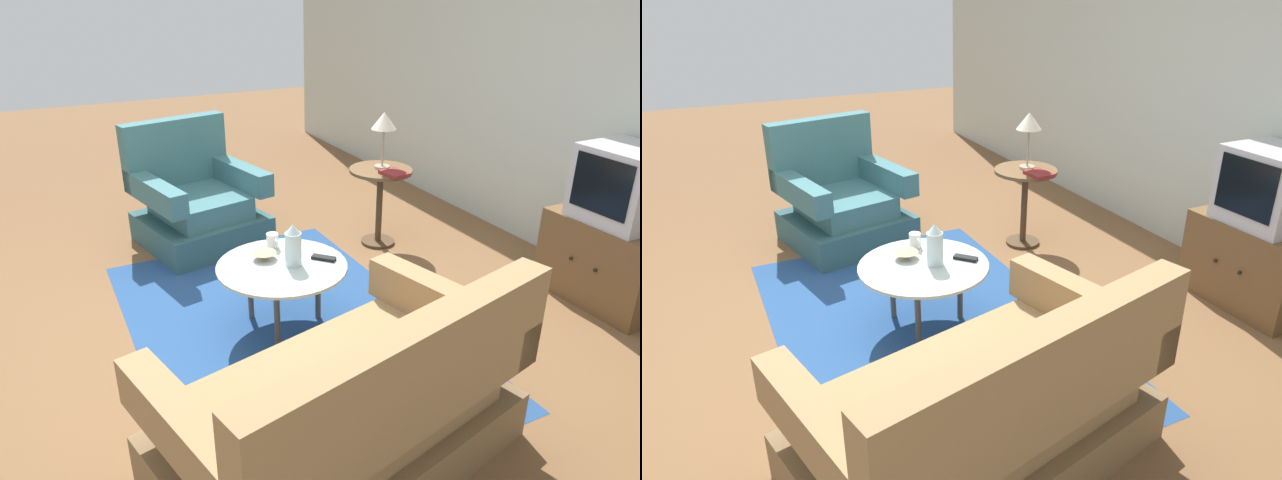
{
  "view_description": "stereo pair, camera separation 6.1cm",
  "coord_description": "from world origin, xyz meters",
  "views": [
    {
      "loc": [
        2.98,
        -1.0,
        1.98
      ],
      "look_at": [
        0.11,
        0.45,
        0.55
      ],
      "focal_mm": 32.72,
      "sensor_mm": 36.0,
      "label": 1
    },
    {
      "loc": [
        3.0,
        -0.94,
        1.98
      ],
      "look_at": [
        0.11,
        0.45,
        0.55
      ],
      "focal_mm": 32.72,
      "sensor_mm": 36.0,
      "label": 2
    }
  ],
  "objects": [
    {
      "name": "side_table",
      "position": [
        -0.73,
        1.4,
        0.46
      ],
      "size": [
        0.49,
        0.49,
        0.63
      ],
      "color": "brown",
      "rests_on": "ground"
    },
    {
      "name": "ground_plane",
      "position": [
        0.0,
        0.0,
        0.0
      ],
      "size": [
        16.0,
        16.0,
        0.0
      ],
      "primitive_type": "plane",
      "color": "brown"
    },
    {
      "name": "mug",
      "position": [
        -0.15,
        0.24,
        0.48
      ],
      "size": [
        0.12,
        0.07,
        0.09
      ],
      "color": "white",
      "rests_on": "coffee_table"
    },
    {
      "name": "coffee_table",
      "position": [
        0.1,
        0.19,
        0.4
      ],
      "size": [
        0.78,
        0.78,
        0.43
      ],
      "color": "#B2C6C1",
      "rests_on": "ground"
    },
    {
      "name": "couch",
      "position": [
        1.27,
        -0.0,
        0.29
      ],
      "size": [
        1.26,
        1.71,
        0.89
      ],
      "rotation": [
        0.0,
        0.0,
        1.8
      ],
      "color": "brown",
      "rests_on": "ground"
    },
    {
      "name": "vase",
      "position": [
        0.13,
        0.26,
        0.56
      ],
      "size": [
        0.1,
        0.1,
        0.26
      ],
      "color": "silver",
      "rests_on": "coffee_table"
    },
    {
      "name": "bowl",
      "position": [
        -0.02,
        0.13,
        0.46
      ],
      "size": [
        0.15,
        0.15,
        0.04
      ],
      "color": "tan",
      "rests_on": "coffee_table"
    },
    {
      "name": "tv_stand",
      "position": [
        0.74,
        2.26,
        0.28
      ],
      "size": [
        0.79,
        0.47,
        0.57
      ],
      "color": "brown",
      "rests_on": "ground"
    },
    {
      "name": "book",
      "position": [
        -0.55,
        1.41,
        0.65
      ],
      "size": [
        0.22,
        0.17,
        0.03
      ],
      "rotation": [
        0.0,
        0.0,
        0.09
      ],
      "color": "maroon",
      "rests_on": "side_table"
    },
    {
      "name": "table_lamp",
      "position": [
        -0.74,
        1.42,
        0.98
      ],
      "size": [
        0.19,
        0.19,
        0.44
      ],
      "color": "#9E937A",
      "rests_on": "side_table"
    },
    {
      "name": "back_wall",
      "position": [
        0.0,
        2.58,
        1.35
      ],
      "size": [
        9.0,
        0.12,
        2.7
      ],
      "primitive_type": "cube",
      "color": "#B2BCB2",
      "rests_on": "ground"
    },
    {
      "name": "armchair",
      "position": [
        -1.46,
        0.1,
        0.31
      ],
      "size": [
        1.03,
        1.04,
        0.96
      ],
      "rotation": [
        0.0,
        0.0,
        -1.36
      ],
      "color": "#325C60",
      "rests_on": "ground"
    },
    {
      "name": "television",
      "position": [
        0.74,
        2.27,
        0.81
      ],
      "size": [
        0.5,
        0.46,
        0.48
      ],
      "color": "#B7B7BC",
      "rests_on": "tv_stand"
    },
    {
      "name": "area_rug",
      "position": [
        0.1,
        0.2,
        0.0
      ],
      "size": [
        2.67,
        1.75,
        0.0
      ],
      "primitive_type": "cube",
      "color": "navy",
      "rests_on": "ground"
    },
    {
      "name": "tv_remote_dark",
      "position": [
        0.15,
        0.45,
        0.44
      ],
      "size": [
        0.14,
        0.14,
        0.02
      ],
      "rotation": [
        0.0,
        0.0,
        0.75
      ],
      "color": "black",
      "rests_on": "coffee_table"
    }
  ]
}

